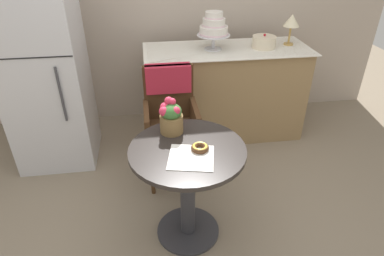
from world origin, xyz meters
name	(u,v)px	position (x,y,z in m)	size (l,w,h in m)	color
ground_plane	(188,231)	(0.00, 0.00, 0.00)	(8.00, 8.00, 0.00)	gray
cafe_table	(188,176)	(0.00, 0.00, 0.51)	(0.72, 0.72, 0.72)	#282321
wicker_chair	(170,107)	(-0.05, 0.71, 0.64)	(0.42, 0.45, 0.95)	#472D19
paper_napkin	(191,157)	(0.01, -0.10, 0.72)	(0.26, 0.25, 0.00)	white
donut_front	(200,148)	(0.07, -0.03, 0.74)	(0.11, 0.11, 0.04)	#4C2D19
flower_vase	(171,117)	(-0.08, 0.21, 0.83)	(0.15, 0.15, 0.24)	brown
display_counter	(225,92)	(0.55, 1.30, 0.45)	(1.56, 0.62, 0.90)	#93754C
tiered_cake_stand	(214,27)	(0.41, 1.30, 1.10)	(0.30, 0.30, 0.34)	silver
round_layer_cake	(264,42)	(0.89, 1.29, 0.95)	(0.22, 0.22, 0.13)	beige
table_lamp	(292,22)	(1.16, 1.34, 1.12)	(0.15, 0.15, 0.28)	#B28C47
refrigerator	(44,71)	(-1.05, 1.10, 0.85)	(0.64, 0.63, 1.70)	silver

